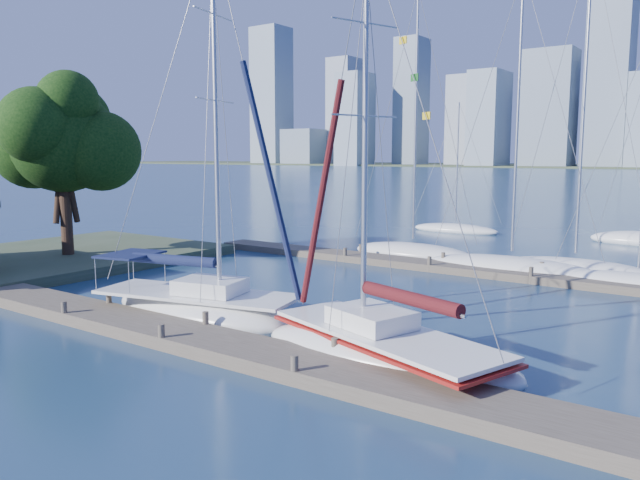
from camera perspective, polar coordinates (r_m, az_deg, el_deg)
The scene contains 11 objects.
ground at distance 19.99m, azimuth -12.25°, elevation -9.17°, with size 700.00×700.00×0.00m, color navy.
near_dock at distance 19.94m, azimuth -12.27°, elevation -8.62°, with size 26.00×2.00×0.40m, color #4F453A.
far_dock at distance 31.78m, azimuth 12.22°, elevation -2.53°, with size 30.00×1.80×0.36m, color #4F453A.
tree at distance 35.54m, azimuth -22.53°, elevation 8.70°, with size 7.59×6.92×9.99m.
sailboat_navy at distance 22.56m, azimuth -11.18°, elevation -4.27°, with size 8.32×4.36×13.59m.
sailboat_maroon at distance 17.51m, azimuth 5.91°, elevation -8.17°, with size 8.34×4.95×12.24m.
bg_boat_1 at distance 35.84m, azimuth 8.50°, elevation -1.09°, with size 7.51×2.82×15.03m.
bg_boat_2 at distance 32.07m, azimuth 17.09°, elevation -2.41°, with size 8.97×3.54×14.60m.
bg_boat_3 at distance 32.62m, azimuth 22.27°, elevation -2.46°, with size 8.04×4.91×15.71m.
bg_boat_4 at distance 30.46m, azimuth 27.04°, elevation -3.56°, with size 7.78×3.49×11.42m.
bg_boat_6 at distance 48.18m, azimuth 12.27°, elevation 0.97°, with size 6.93×3.10×9.92m.
Camera 1 is at (14.25, -12.79, 5.77)m, focal length 35.00 mm.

